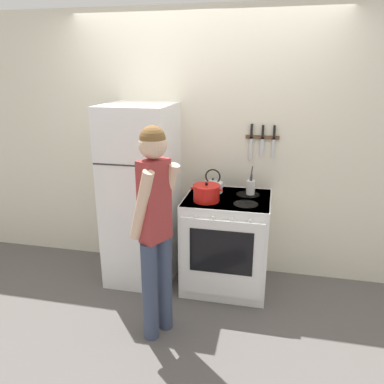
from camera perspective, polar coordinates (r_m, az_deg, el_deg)
ground_plane at (r=4.12m, az=1.47°, el=-10.85°), size 14.00×14.00×0.00m
wall_back at (r=3.70m, az=1.72°, el=6.92°), size 10.00×0.06×2.55m
refrigerator at (r=3.61m, az=-7.67°, el=-0.50°), size 0.62×0.70×1.71m
stove_range at (r=3.55m, az=5.21°, el=-7.65°), size 0.77×0.71×0.89m
dutch_oven_pot at (r=3.28m, az=2.22°, el=-0.15°), size 0.28×0.24×0.17m
tea_kettle at (r=3.54m, az=3.21°, el=1.00°), size 0.24×0.19×0.23m
utensil_jar at (r=3.50m, az=8.91°, el=0.81°), size 0.08×0.08×0.27m
person at (r=2.73m, az=-5.62°, el=-4.74°), size 0.37×0.40×1.64m
wall_knife_strip at (r=3.57m, az=10.66°, el=8.26°), size 0.31×0.03×0.35m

